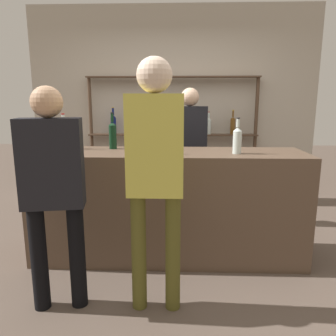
# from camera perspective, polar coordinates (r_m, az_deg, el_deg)

# --- Properties ---
(ground_plane) EXTENTS (16.00, 16.00, 0.00)m
(ground_plane) POSITION_cam_1_polar(r_m,az_deg,el_deg) (3.34, 0.00, -14.82)
(ground_plane) COLOR brown
(bar_counter) EXTENTS (2.53, 0.66, 1.03)m
(bar_counter) POSITION_cam_1_polar(r_m,az_deg,el_deg) (3.15, 0.00, -6.43)
(bar_counter) COLOR brown
(bar_counter) RESTS_ON ground_plane
(back_wall) EXTENTS (4.13, 0.12, 2.80)m
(back_wall) POSITION_cam_1_polar(r_m,az_deg,el_deg) (4.92, 0.87, 10.68)
(back_wall) COLOR #B2A899
(back_wall) RESTS_ON ground_plane
(back_shelf) EXTENTS (2.43, 0.18, 1.82)m
(back_shelf) POSITION_cam_1_polar(r_m,az_deg,el_deg) (4.74, 0.63, 8.37)
(back_shelf) COLOR #4C3828
(back_shelf) RESTS_ON ground_plane
(counter_bottle_0) EXTENTS (0.08, 0.08, 0.32)m
(counter_bottle_0) POSITION_cam_1_polar(r_m,az_deg,el_deg) (2.96, 11.97, 4.86)
(counter_bottle_0) COLOR silver
(counter_bottle_0) RESTS_ON bar_counter
(counter_bottle_1) EXTENTS (0.08, 0.08, 0.34)m
(counter_bottle_1) POSITION_cam_1_polar(r_m,az_deg,el_deg) (3.34, -17.62, 5.49)
(counter_bottle_1) COLOR silver
(counter_bottle_1) RESTS_ON bar_counter
(counter_bottle_2) EXTENTS (0.07, 0.07, 0.35)m
(counter_bottle_2) POSITION_cam_1_polar(r_m,az_deg,el_deg) (3.23, -9.61, 5.77)
(counter_bottle_2) COLOR black
(counter_bottle_2) RESTS_ON bar_counter
(counter_bottle_3) EXTENTS (0.08, 0.08, 0.32)m
(counter_bottle_3) POSITION_cam_1_polar(r_m,az_deg,el_deg) (2.89, -3.60, 4.82)
(counter_bottle_3) COLOR black
(counter_bottle_3) RESTS_ON bar_counter
(customer_center) EXTENTS (0.38, 0.23, 1.77)m
(customer_center) POSITION_cam_1_polar(r_m,az_deg,el_deg) (2.20, -2.26, 0.69)
(customer_center) COLOR brown
(customer_center) RESTS_ON ground_plane
(customer_left) EXTENTS (0.44, 0.25, 1.59)m
(customer_left) POSITION_cam_1_polar(r_m,az_deg,el_deg) (2.38, -19.43, -2.58)
(customer_left) COLOR black
(customer_left) RESTS_ON ground_plane
(server_behind_counter) EXTENTS (0.44, 0.23, 1.64)m
(server_behind_counter) POSITION_cam_1_polar(r_m,az_deg,el_deg) (3.99, 3.75, 4.09)
(server_behind_counter) COLOR black
(server_behind_counter) RESTS_ON ground_plane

